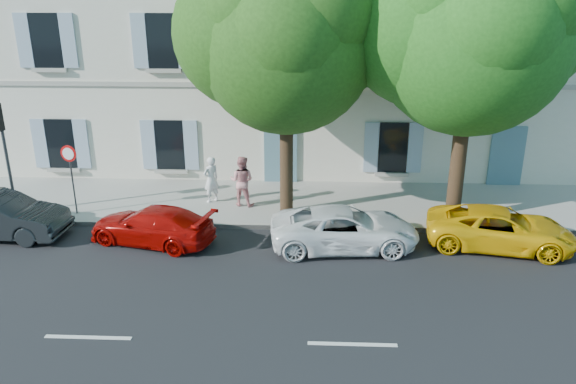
{
  "coord_description": "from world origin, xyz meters",
  "views": [
    {
      "loc": [
        -0.98,
        -14.63,
        7.52
      ],
      "look_at": [
        -1.7,
        2.0,
        1.4
      ],
      "focal_mm": 35.0,
      "sensor_mm": 36.0,
      "label": 1
    }
  ],
  "objects_px": {
    "road_sign": "(70,165)",
    "pedestrian_b": "(242,181)",
    "car_red_coupe": "(152,225)",
    "tree_right": "(472,37)",
    "car_yellow_supercar": "(500,228)",
    "car_white_coupe": "(344,228)",
    "traffic_light": "(1,135)",
    "tree_left": "(286,45)",
    "pedestrian_a": "(211,179)"
  },
  "relations": [
    {
      "from": "car_white_coupe",
      "to": "tree_right",
      "type": "xyz_separation_m",
      "value": [
        3.71,
        1.97,
        5.48
      ]
    },
    {
      "from": "car_yellow_supercar",
      "to": "tree_right",
      "type": "relative_size",
      "value": 0.47
    },
    {
      "from": "car_yellow_supercar",
      "to": "car_white_coupe",
      "type": "bearing_deg",
      "value": 103.24
    },
    {
      "from": "tree_left",
      "to": "pedestrian_a",
      "type": "xyz_separation_m",
      "value": [
        -2.75,
        0.88,
        -4.8
      ]
    },
    {
      "from": "car_yellow_supercar",
      "to": "traffic_light",
      "type": "xyz_separation_m",
      "value": [
        -15.95,
        1.6,
        2.33
      ]
    },
    {
      "from": "car_red_coupe",
      "to": "car_white_coupe",
      "type": "relative_size",
      "value": 0.88
    },
    {
      "from": "car_red_coupe",
      "to": "tree_left",
      "type": "bearing_deg",
      "value": 134.88
    },
    {
      "from": "traffic_light",
      "to": "pedestrian_a",
      "type": "relative_size",
      "value": 2.27
    },
    {
      "from": "road_sign",
      "to": "pedestrian_a",
      "type": "relative_size",
      "value": 1.44
    },
    {
      "from": "car_red_coupe",
      "to": "tree_left",
      "type": "relative_size",
      "value": 0.45
    },
    {
      "from": "tree_right",
      "to": "traffic_light",
      "type": "xyz_separation_m",
      "value": [
        -14.93,
        -0.14,
        -3.16
      ]
    },
    {
      "from": "car_red_coupe",
      "to": "pedestrian_b",
      "type": "distance_m",
      "value": 3.84
    },
    {
      "from": "road_sign",
      "to": "pedestrian_b",
      "type": "bearing_deg",
      "value": 10.61
    },
    {
      "from": "car_red_coupe",
      "to": "road_sign",
      "type": "height_order",
      "value": "road_sign"
    },
    {
      "from": "tree_right",
      "to": "road_sign",
      "type": "height_order",
      "value": "tree_right"
    },
    {
      "from": "tree_left",
      "to": "pedestrian_a",
      "type": "height_order",
      "value": "tree_left"
    },
    {
      "from": "pedestrian_a",
      "to": "pedestrian_b",
      "type": "bearing_deg",
      "value": 122.47
    },
    {
      "from": "traffic_light",
      "to": "pedestrian_b",
      "type": "bearing_deg",
      "value": 8.68
    },
    {
      "from": "car_white_coupe",
      "to": "car_yellow_supercar",
      "type": "distance_m",
      "value": 4.74
    },
    {
      "from": "car_yellow_supercar",
      "to": "pedestrian_b",
      "type": "distance_m",
      "value": 8.68
    },
    {
      "from": "pedestrian_a",
      "to": "traffic_light",
      "type": "bearing_deg",
      "value": -31.17
    },
    {
      "from": "car_red_coupe",
      "to": "tree_right",
      "type": "distance_m",
      "value": 11.28
    },
    {
      "from": "car_yellow_supercar",
      "to": "traffic_light",
      "type": "relative_size",
      "value": 1.14
    },
    {
      "from": "car_yellow_supercar",
      "to": "tree_right",
      "type": "bearing_deg",
      "value": 40.74
    },
    {
      "from": "car_white_coupe",
      "to": "tree_left",
      "type": "bearing_deg",
      "value": 33.2
    },
    {
      "from": "tree_right",
      "to": "road_sign",
      "type": "relative_size",
      "value": 3.82
    },
    {
      "from": "tree_right",
      "to": "traffic_light",
      "type": "relative_size",
      "value": 2.41
    },
    {
      "from": "pedestrian_a",
      "to": "pedestrian_b",
      "type": "relative_size",
      "value": 0.94
    },
    {
      "from": "car_red_coupe",
      "to": "tree_right",
      "type": "height_order",
      "value": "tree_right"
    },
    {
      "from": "pedestrian_a",
      "to": "car_yellow_supercar",
      "type": "bearing_deg",
      "value": 118.21
    },
    {
      "from": "tree_left",
      "to": "road_sign",
      "type": "distance_m",
      "value": 8.22
    },
    {
      "from": "tree_right",
      "to": "pedestrian_a",
      "type": "height_order",
      "value": "tree_right"
    },
    {
      "from": "tree_right",
      "to": "pedestrian_b",
      "type": "relative_size",
      "value": 5.13
    },
    {
      "from": "car_white_coupe",
      "to": "pedestrian_b",
      "type": "distance_m",
      "value": 4.62
    },
    {
      "from": "car_white_coupe",
      "to": "car_yellow_supercar",
      "type": "relative_size",
      "value": 1.02
    },
    {
      "from": "tree_left",
      "to": "tree_right",
      "type": "relative_size",
      "value": 0.95
    },
    {
      "from": "car_yellow_supercar",
      "to": "tree_left",
      "type": "relative_size",
      "value": 0.5
    },
    {
      "from": "car_red_coupe",
      "to": "traffic_light",
      "type": "height_order",
      "value": "traffic_light"
    },
    {
      "from": "pedestrian_b",
      "to": "car_red_coupe",
      "type": "bearing_deg",
      "value": 61.85
    },
    {
      "from": "tree_left",
      "to": "car_red_coupe",
      "type": "bearing_deg",
      "value": -150.25
    },
    {
      "from": "car_white_coupe",
      "to": "tree_left",
      "type": "xyz_separation_m",
      "value": [
        -1.87,
        2.42,
        5.18
      ]
    },
    {
      "from": "road_sign",
      "to": "pedestrian_b",
      "type": "relative_size",
      "value": 1.34
    },
    {
      "from": "tree_right",
      "to": "pedestrian_b",
      "type": "distance_m",
      "value": 8.85
    },
    {
      "from": "road_sign",
      "to": "car_red_coupe",
      "type": "bearing_deg",
      "value": -30.5
    },
    {
      "from": "car_yellow_supercar",
      "to": "tree_left",
      "type": "height_order",
      "value": "tree_left"
    },
    {
      "from": "car_white_coupe",
      "to": "tree_right",
      "type": "bearing_deg",
      "value": -66.56
    },
    {
      "from": "tree_left",
      "to": "car_yellow_supercar",
      "type": "bearing_deg",
      "value": -18.29
    },
    {
      "from": "car_red_coupe",
      "to": "pedestrian_a",
      "type": "xyz_separation_m",
      "value": [
        1.31,
        3.2,
        0.42
      ]
    },
    {
      "from": "tree_left",
      "to": "traffic_light",
      "type": "height_order",
      "value": "tree_left"
    },
    {
      "from": "car_red_coupe",
      "to": "tree_right",
      "type": "xyz_separation_m",
      "value": [
        9.65,
        1.88,
        5.53
      ]
    }
  ]
}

